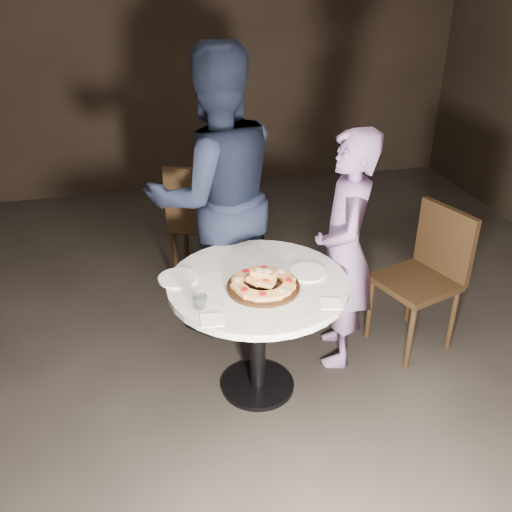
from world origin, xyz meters
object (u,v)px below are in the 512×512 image
Objects in this scene: serving_board at (263,287)px; diner_navy at (216,196)px; chair_far at (202,216)px; table at (258,302)px; chair_right at (428,269)px; focaccia_pile at (263,281)px; water_glass at (200,302)px; diner_teal at (344,252)px.

diner_navy is at bearing 97.45° from serving_board.
table is at bearing 114.27° from chair_far.
chair_far is at bearing -147.21° from chair_right.
chair_right is at bearing 15.32° from serving_board.
focaccia_pile is at bearing 114.36° from chair_far.
water_glass is at bearing 100.33° from chair_far.
diner_navy reaches higher than focaccia_pile.
table is 2.71× the size of serving_board.
water_glass is (-0.36, -0.12, -0.01)m from focaccia_pile.
chair_right is (1.53, 0.44, -0.24)m from water_glass.
diner_teal is at bearing -105.34° from chair_right.
table is at bearing -54.63° from diner_teal.
diner_teal reaches higher than serving_board.
chair_far is 1.69m from chair_right.
diner_teal is (0.93, 0.41, -0.03)m from water_glass.
diner_navy is at bearing 111.94° from chair_far.
chair_right is at bearing 15.95° from water_glass.
chair_far is (-0.14, 1.38, -0.18)m from serving_board.
water_glass reaches higher than serving_board.
water_glass is 0.05× the size of diner_teal.
diner_navy is at bearing -130.48° from chair_right.
water_glass is 1.53m from chair_far.
chair_right reaches higher than water_glass.
water_glass is at bearing 66.67° from diner_navy.
chair_right is (1.18, 0.24, -0.07)m from table.
serving_board is 5.32× the size of water_glass.
diner_teal reaches higher than focaccia_pile.
diner_teal is at bearing 23.58° from water_glass.
focaccia_pile is 0.38m from water_glass.
diner_navy is 0.90m from diner_teal.
serving_board is at bearing 18.01° from water_glass.
table is 0.43m from water_glass.
chair_right is at bearing 159.51° from chair_far.
serving_board is 0.64m from diner_teal.
focaccia_pile is 0.38× the size of chair_right.
focaccia_pile is 0.36× the size of chair_far.
diner_teal is (0.68, -0.55, -0.20)m from diner_navy.
water_glass is (-0.35, -0.19, 0.17)m from table.
serving_board is 1.11× the size of focaccia_pile.
table is 0.56× the size of diner_navy.
chair_far reaches higher than chair_right.
water_glass is 1.01m from diner_navy.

